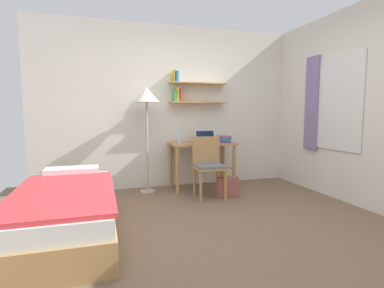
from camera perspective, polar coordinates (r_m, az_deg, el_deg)
name	(u,v)px	position (r m, az deg, el deg)	size (l,w,h in m)	color
ground_plane	(220,229)	(3.26, 5.34, -15.88)	(5.28, 5.28, 0.00)	brown
wall_back	(174,107)	(4.95, -3.48, 7.08)	(4.40, 0.27, 2.60)	silver
wall_right	(374,105)	(4.27, 31.38, 6.34)	(0.10, 4.40, 2.60)	silver
bed	(66,211)	(3.30, -22.78, -11.63)	(0.91, 1.99, 0.54)	#B2844C
desk	(202,152)	(4.79, 1.89, -1.44)	(1.02, 0.55, 0.73)	#B2844C
desk_chair	(208,164)	(4.32, 3.15, -3.76)	(0.45, 0.44, 0.86)	#B2844C
standing_lamp	(146,101)	(4.53, -8.66, 8.16)	(0.39, 0.39, 1.59)	#B2A893
laptop	(206,139)	(4.83, 2.65, 0.92)	(0.34, 0.22, 0.20)	#B7BABF
water_bottle	(180,136)	(4.69, -2.33, 1.61)	(0.06, 0.06, 0.24)	silver
book_stack	(224,139)	(4.84, 6.06, 0.97)	(0.19, 0.25, 0.11)	purple
handbag	(227,186)	(4.37, 6.76, -8.00)	(0.30, 0.12, 0.44)	#99564C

